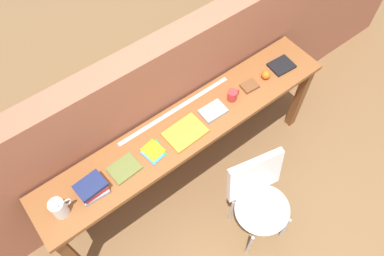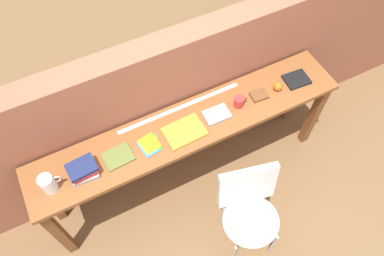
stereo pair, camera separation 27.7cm
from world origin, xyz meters
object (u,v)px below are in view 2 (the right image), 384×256
at_px(book_open_centre, 184,132).
at_px(sports_ball_small, 278,86).
at_px(book_repair_rightmost, 296,79).
at_px(pitcher_white, 48,184).
at_px(pamphlet_pile_colourful, 149,145).
at_px(mug, 239,102).
at_px(leather_journal_brown, 259,95).
at_px(book_stack_leftmost, 83,170).
at_px(magazine_cycling, 118,157).
at_px(chair_white_moulded, 249,209).

distance_m(book_open_centre, sports_ball_small, 0.84).
bearing_deg(book_repair_rightmost, pitcher_white, -174.78).
distance_m(pamphlet_pile_colourful, book_repair_rightmost, 1.31).
bearing_deg(mug, leather_journal_brown, 0.67).
height_order(book_stack_leftmost, leather_journal_brown, book_stack_leftmost).
bearing_deg(book_repair_rightmost, magazine_cycling, -175.26).
height_order(mug, leather_journal_brown, mug).
xyz_separation_m(pamphlet_pile_colourful, book_open_centre, (0.28, -0.01, 0.00)).
xyz_separation_m(magazine_cycling, leather_journal_brown, (1.19, 0.01, 0.00)).
distance_m(magazine_cycling, pamphlet_pile_colourful, 0.23).
bearing_deg(mug, pitcher_white, -179.09).
xyz_separation_m(book_stack_leftmost, sports_ball_small, (1.61, 0.01, -0.01)).
relative_size(pamphlet_pile_colourful, book_repair_rightmost, 0.96).
xyz_separation_m(pitcher_white, leather_journal_brown, (1.67, 0.03, -0.07)).
distance_m(book_stack_leftmost, pamphlet_pile_colourful, 0.49).
distance_m(magazine_cycling, book_repair_rightmost, 1.54).
distance_m(pitcher_white, pamphlet_pile_colourful, 0.73).
xyz_separation_m(magazine_cycling, book_repair_rightmost, (1.54, 0.01, 0.00)).
height_order(pitcher_white, book_repair_rightmost, pitcher_white).
bearing_deg(sports_ball_small, book_stack_leftmost, -179.59).
relative_size(book_open_centre, sports_ball_small, 4.08).
bearing_deg(book_repair_rightmost, chair_white_moulded, -135.74).
distance_m(chair_white_moulded, book_open_centre, 0.77).
bearing_deg(sports_ball_small, chair_white_moulded, -132.78).
distance_m(mug, book_repair_rightmost, 0.55).
bearing_deg(magazine_cycling, pamphlet_pile_colourful, -6.67).
relative_size(leather_journal_brown, book_repair_rightmost, 0.66).
bearing_deg(magazine_cycling, book_stack_leftmost, 179.13).
relative_size(book_open_centre, book_repair_rightmost, 1.51).
bearing_deg(chair_white_moulded, sports_ball_small, 47.22).
distance_m(pitcher_white, magazine_cycling, 0.49).
distance_m(pitcher_white, book_repair_rightmost, 2.03).
height_order(leather_journal_brown, book_repair_rightmost, leather_journal_brown).
relative_size(chair_white_moulded, sports_ball_small, 12.29).
bearing_deg(book_open_centre, book_repair_rightmost, -0.49).
relative_size(pitcher_white, mug, 1.67).
xyz_separation_m(magazine_cycling, sports_ball_small, (1.35, -0.00, 0.03)).
relative_size(magazine_cycling, pamphlet_pile_colourful, 1.10).
relative_size(chair_white_moulded, mug, 8.10).
bearing_deg(pitcher_white, sports_ball_small, 0.59).
relative_size(mug, book_repair_rightmost, 0.56).
height_order(book_open_centre, sports_ball_small, sports_ball_small).
xyz_separation_m(pamphlet_pile_colourful, sports_ball_small, (1.12, 0.01, 0.03)).
height_order(magazine_cycling, pamphlet_pile_colourful, magazine_cycling).
bearing_deg(pitcher_white, mug, 0.91).
distance_m(pamphlet_pile_colourful, sports_ball_small, 1.12).
bearing_deg(sports_ball_small, mug, 179.26).
bearing_deg(book_open_centre, book_stack_leftmost, 176.52).
height_order(pitcher_white, leather_journal_brown, pitcher_white).
bearing_deg(pamphlet_pile_colourful, leather_journal_brown, 1.20).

